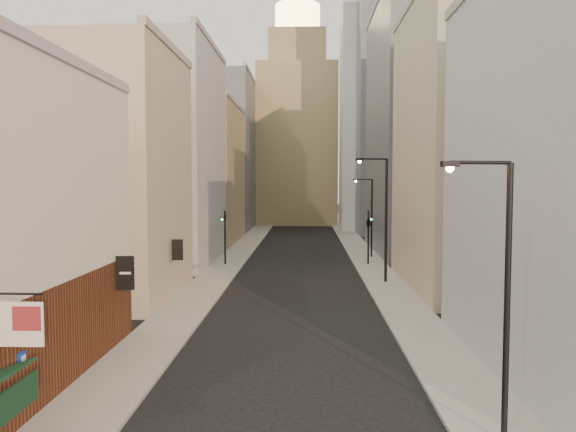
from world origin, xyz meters
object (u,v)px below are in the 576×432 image
(traffic_light_right, at_px, (368,223))
(traffic_light_left, at_px, (225,225))
(streetlamp_near, at_px, (501,285))
(streetlamp_mid, at_px, (383,212))
(streetlamp_far, at_px, (370,213))
(white_tower, at_px, (367,111))
(clock_tower, at_px, (297,126))

(traffic_light_right, bearing_deg, traffic_light_left, 4.17)
(streetlamp_near, distance_m, streetlamp_mid, 25.85)
(traffic_light_left, xyz_separation_m, traffic_light_right, (12.96, 0.62, 0.16))
(streetlamp_far, height_order, traffic_light_left, streetlamp_far)
(streetlamp_mid, bearing_deg, traffic_light_left, 137.97)
(streetlamp_near, xyz_separation_m, streetlamp_mid, (0.18, 25.84, 0.65))
(white_tower, xyz_separation_m, traffic_light_left, (-16.67, -38.07, -14.92))
(streetlamp_far, xyz_separation_m, traffic_light_right, (-0.65, -4.76, -0.66))
(streetlamp_near, relative_size, streetlamp_far, 1.04)
(clock_tower, bearing_deg, traffic_light_left, -96.22)
(white_tower, bearing_deg, streetlamp_near, -93.02)
(white_tower, height_order, traffic_light_left, white_tower)
(traffic_light_left, bearing_deg, streetlamp_mid, 140.82)
(clock_tower, relative_size, streetlamp_mid, 4.80)
(traffic_light_right, bearing_deg, streetlamp_near, 91.26)
(clock_tower, relative_size, traffic_light_left, 8.98)
(streetlamp_near, height_order, streetlamp_mid, streetlamp_mid)
(white_tower, xyz_separation_m, traffic_light_right, (-3.71, -37.45, -14.76))
(streetlamp_far, height_order, traffic_light_right, streetlamp_far)
(streetlamp_near, distance_m, traffic_light_right, 34.89)
(white_tower, bearing_deg, clock_tower, 128.16)
(traffic_light_left, distance_m, traffic_light_right, 12.98)
(streetlamp_far, distance_m, traffic_light_right, 4.85)
(clock_tower, relative_size, traffic_light_right, 8.98)
(white_tower, distance_m, traffic_light_left, 44.16)
(streetlamp_mid, bearing_deg, streetlamp_far, 78.42)
(streetlamp_mid, relative_size, streetlamp_far, 1.19)
(clock_tower, bearing_deg, white_tower, -51.84)
(streetlamp_mid, height_order, traffic_light_right, streetlamp_mid)
(streetlamp_near, bearing_deg, traffic_light_right, 78.08)
(traffic_light_left, bearing_deg, streetlamp_near, 104.24)
(clock_tower, bearing_deg, streetlamp_mid, -83.06)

